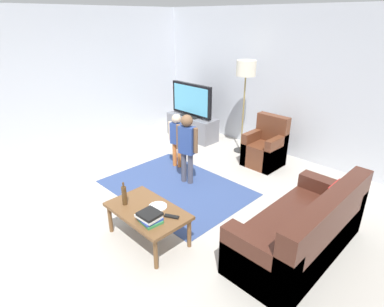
{
  "coord_description": "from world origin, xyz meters",
  "views": [
    {
      "loc": [
        3.01,
        -2.41,
        2.51
      ],
      "look_at": [
        0.0,
        0.6,
        0.65
      ],
      "focal_mm": 29.5,
      "sensor_mm": 36.0,
      "label": 1
    }
  ],
  "objects": [
    {
      "name": "ground",
      "position": [
        0.0,
        0.0,
        0.0
      ],
      "size": [
        7.8,
        7.8,
        0.0
      ],
      "primitive_type": "plane",
      "color": "#B2ADA3"
    },
    {
      "name": "wall_left",
      "position": [
        -3.0,
        0.0,
        1.35
      ],
      "size": [
        0.12,
        6.0,
        2.7
      ],
      "primitive_type": "cube",
      "color": "silver",
      "rests_on": "ground"
    },
    {
      "name": "book_stack",
      "position": [
        0.64,
        -0.69,
        0.48
      ],
      "size": [
        0.27,
        0.24,
        0.12
      ],
      "color": "#388C4C",
      "rests_on": "coffee_table"
    },
    {
      "name": "wall_back",
      "position": [
        0.0,
        3.0,
        1.35
      ],
      "size": [
        6.0,
        0.12,
        2.7
      ],
      "primitive_type": "cube",
      "color": "silver",
      "rests_on": "ground"
    },
    {
      "name": "tv_stand",
      "position": [
        -1.7,
        2.3,
        0.24
      ],
      "size": [
        1.2,
        0.44,
        0.5
      ],
      "color": "slate",
      "rests_on": "ground"
    },
    {
      "name": "child_center",
      "position": [
        -0.28,
        0.77,
        0.69
      ],
      "size": [
        0.38,
        0.19,
        1.15
      ],
      "color": "#4C4C59",
      "rests_on": "ground"
    },
    {
      "name": "floor_lamp",
      "position": [
        -0.45,
        2.45,
        1.54
      ],
      "size": [
        0.36,
        0.36,
        1.78
      ],
      "color": "#262626",
      "rests_on": "ground"
    },
    {
      "name": "area_rug",
      "position": [
        -0.26,
        0.51,
        0.0
      ],
      "size": [
        2.2,
        1.6,
        0.01
      ],
      "primitive_type": "cube",
      "color": "#33477A",
      "rests_on": "ground"
    },
    {
      "name": "armchair",
      "position": [
        0.23,
        2.26,
        0.3
      ],
      "size": [
        0.6,
        0.6,
        0.9
      ],
      "color": "brown",
      "rests_on": "ground"
    },
    {
      "name": "tv",
      "position": [
        -1.7,
        2.28,
        0.85
      ],
      "size": [
        1.1,
        0.28,
        0.71
      ],
      "color": "black",
      "rests_on": "tv_stand"
    },
    {
      "name": "bottle",
      "position": [
        0.14,
        -0.68,
        0.54
      ],
      "size": [
        0.06,
        0.06,
        0.3
      ],
      "color": "#4C3319",
      "rests_on": "coffee_table"
    },
    {
      "name": "plate",
      "position": [
        0.47,
        -0.44,
        0.43
      ],
      "size": [
        0.22,
        0.22,
        0.02
      ],
      "color": "white",
      "rests_on": "coffee_table"
    },
    {
      "name": "child_near_tv",
      "position": [
        -0.84,
        1.06,
        0.59
      ],
      "size": [
        0.32,
        0.16,
        0.98
      ],
      "color": "orange",
      "rests_on": "ground"
    },
    {
      "name": "coffee_table",
      "position": [
        0.42,
        -0.56,
        0.37
      ],
      "size": [
        1.0,
        0.6,
        0.42
      ],
      "color": "brown",
      "rests_on": "ground"
    },
    {
      "name": "couch",
      "position": [
        1.88,
        0.51,
        0.29
      ],
      "size": [
        0.8,
        1.8,
        0.86
      ],
      "color": "#472319",
      "rests_on": "ground"
    },
    {
      "name": "tv_remote",
      "position": [
        0.74,
        -0.46,
        0.43
      ],
      "size": [
        0.17,
        0.12,
        0.02
      ],
      "primitive_type": "cube",
      "rotation": [
        0.0,
        0.0,
        0.49
      ],
      "color": "black",
      "rests_on": "coffee_table"
    }
  ]
}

